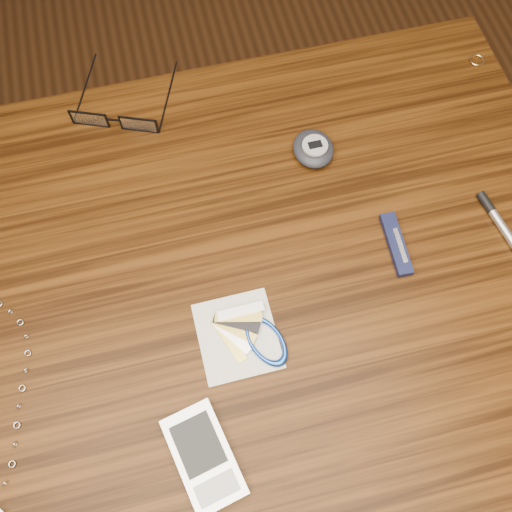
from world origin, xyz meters
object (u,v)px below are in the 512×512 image
Objects in this scene: pda_phone at (204,457)px; pocket_knife at (396,244)px; desk at (222,305)px; eyeglasses at (116,118)px; notepad_keys at (251,336)px; silver_pen at (504,230)px; pedometer at (313,148)px.

pocket_knife is at bearing 33.67° from pda_phone.
pocket_knife is (0.24, -0.01, 0.11)m from desk.
eyeglasses reaches higher than desk.
notepad_keys is (0.08, 0.12, -0.00)m from pda_phone.
pocket_knife is (0.22, 0.08, 0.00)m from notepad_keys.
notepad_keys reaches higher than silver_pen.
pedometer reaches higher than notepad_keys.
notepad_keys is at bearing -121.66° from pedometer.
notepad_keys is 1.30× the size of pocket_knife.
silver_pen is (0.48, -0.30, -0.01)m from eyeglasses.
desk is 11.05× the size of pocket_knife.
silver_pen is at bearing 9.63° from notepad_keys.
pda_phone is 0.15m from notepad_keys.
pedometer is at bearing 111.37° from pocket_knife.
eyeglasses is at bearing 93.53° from pda_phone.
desk is at bearing -137.80° from pedometer.
notepad_keys reaches higher than desk.
pda_phone is at bearing -146.33° from pocket_knife.
pocket_knife is (0.30, 0.20, -0.00)m from pda_phone.
pedometer is 0.73× the size of pocket_knife.
desk is at bearing 177.63° from pocket_knife.
eyeglasses is 0.29m from pedometer.
eyeglasses is 1.20× the size of silver_pen.
pocket_knife and silver_pen have the same top height.
notepad_keys reaches higher than pocket_knife.
pedometer reaches higher than pocket_knife.
eyeglasses is 2.59× the size of pedometer.
pedometer reaches higher than desk.
silver_pen is (0.45, 0.19, -0.00)m from pda_phone.
notepad_keys is at bearing -74.33° from desk.
pedometer reaches higher than pda_phone.
eyeglasses is 1.90× the size of pocket_knife.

